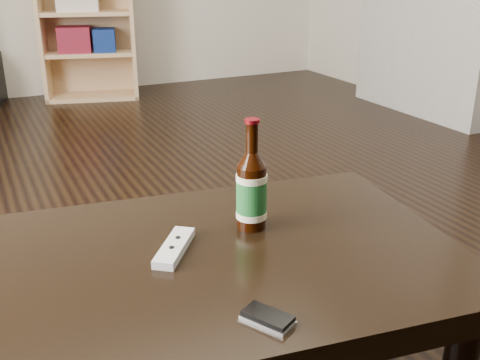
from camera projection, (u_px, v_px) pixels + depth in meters
name	position (u px, v px, depth m)	size (l,w,h in m)	color
floor	(182.00, 247.00, 2.22)	(5.00, 6.00, 0.01)	black
bookshelf	(85.00, 9.00, 4.35)	(0.78, 0.51, 1.34)	tan
coffee_table	(181.00, 283.00, 1.22)	(1.31, 0.88, 0.46)	black
beer_bottle	(252.00, 191.00, 1.31)	(0.08, 0.08, 0.27)	black
phone	(268.00, 318.00, 0.99)	(0.09, 0.10, 0.02)	silver
remote	(174.00, 248.00, 1.22)	(0.14, 0.16, 0.02)	silver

